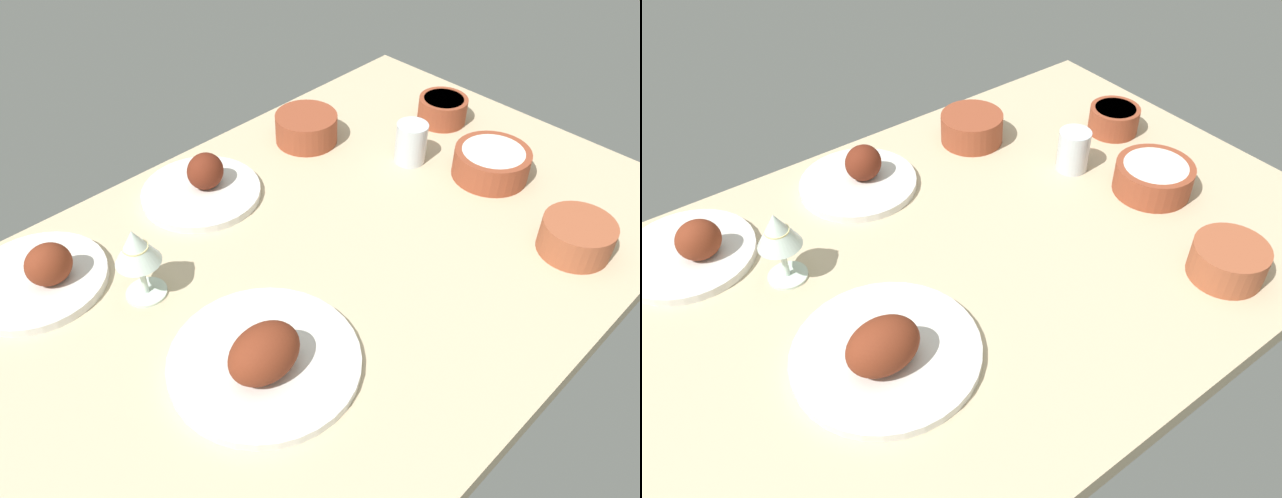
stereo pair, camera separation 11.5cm
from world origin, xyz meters
The scene contains 10 objects.
dining_table centered at (0.00, 0.00, 2.00)cm, with size 140.00×90.00×4.00cm, color #C6B28E.
plate_near_viewer centered at (23.51, 11.81, 6.62)cm, with size 29.74×29.74×9.88cm.
plate_far_side centered at (38.83, -28.88, 6.09)cm, with size 24.20×24.20×8.89cm.
plate_center_main centered at (3.57, -29.76, 6.06)cm, with size 23.82×23.82×8.85cm.
bowl_sauce centered at (-53.21, -13.22, 7.20)cm, with size 11.19×11.19×5.90cm.
bowl_cream centered at (-42.79, 7.17, 7.30)cm, with size 15.62×15.62×6.09cm.
bowl_pasta centered at (-25.09, -29.51, 7.46)cm, with size 13.78×13.78×6.40cm.
bowl_potatoes centered at (-34.11, 31.21, 7.42)cm, with size 13.07×13.07×6.34cm.
wine_glass centered at (27.30, -14.46, 13.93)cm, with size 7.60×7.60×14.00cm.
water_tumbler centered at (-35.37, -8.22, 8.41)cm, with size 6.67×6.67×8.83cm, color silver.
Camera 2 is at (51.58, 68.14, 83.88)cm, focal length 36.30 mm.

